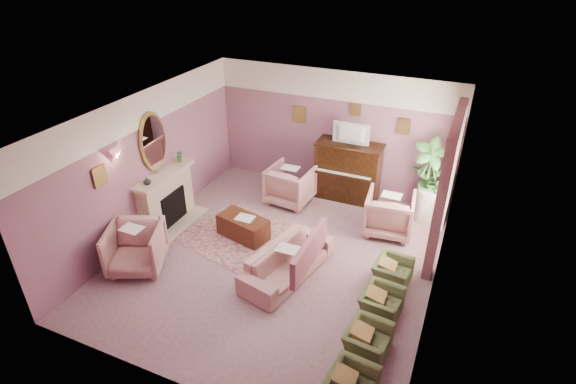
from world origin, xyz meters
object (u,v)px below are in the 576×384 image
at_px(television, 350,133).
at_px(floral_armchair_front, 135,246).
at_px(coffee_table, 243,227).
at_px(olive_chair_a, 351,383).
at_px(olive_chair_b, 368,337).
at_px(sofa, 288,256).
at_px(floral_armchair_left, 290,183).
at_px(olive_chair_c, 382,300).
at_px(floral_armchair_right, 390,211).
at_px(side_table, 429,205).
at_px(piano, 348,172).
at_px(olive_chair_d, 393,269).

xyz_separation_m(television, floral_armchair_front, (-2.68, -3.89, -1.13)).
bearing_deg(floral_armchair_front, coffee_table, 51.72).
bearing_deg(olive_chair_a, olive_chair_b, 90.00).
bearing_deg(sofa, olive_chair_b, -33.09).
height_order(floral_armchair_front, olive_chair_b, floral_armchair_front).
distance_m(coffee_table, floral_armchair_left, 1.69).
bearing_deg(sofa, olive_chair_c, -10.11).
relative_size(floral_armchair_front, olive_chair_c, 1.42).
distance_m(coffee_table, floral_armchair_right, 2.92).
height_order(coffee_table, olive_chair_b, olive_chair_b).
bearing_deg(coffee_table, olive_chair_a, -41.55).
bearing_deg(olive_chair_c, sofa, 169.89).
xyz_separation_m(coffee_table, sofa, (1.26, -0.70, 0.16)).
bearing_deg(floral_armchair_left, olive_chair_b, -52.26).
relative_size(sofa, olive_chair_b, 2.86).
bearing_deg(olive_chair_b, floral_armchair_front, 177.04).
height_order(floral_armchair_right, side_table, floral_armchair_right).
bearing_deg(piano, floral_armchair_left, -148.01).
relative_size(olive_chair_b, olive_chair_d, 1.00).
bearing_deg(television, olive_chair_c, -64.31).
bearing_deg(olive_chair_a, television, 107.80).
distance_m(television, floral_armchair_right, 1.88).
distance_m(floral_armchair_right, floral_armchair_front, 4.85).
bearing_deg(olive_chair_a, floral_armchair_front, 166.28).
xyz_separation_m(floral_armchair_front, olive_chair_b, (4.26, -0.22, -0.19)).
height_order(piano, floral_armchair_left, piano).
xyz_separation_m(sofa, floral_armchair_left, (-0.95, 2.34, 0.09)).
bearing_deg(olive_chair_b, olive_chair_c, 90.00).
relative_size(television, side_table, 1.14).
bearing_deg(television, sofa, -92.87).
distance_m(floral_armchair_left, olive_chair_c, 3.78).
bearing_deg(floral_armchair_left, floral_armchair_right, -7.80).
distance_m(olive_chair_b, olive_chair_c, 0.82).
bearing_deg(olive_chair_c, olive_chair_b, -90.00).
bearing_deg(olive_chair_d, floral_armchair_right, 105.02).
height_order(sofa, olive_chair_c, sofa).
relative_size(sofa, floral_armchair_front, 2.02).
distance_m(floral_armchair_right, olive_chair_c, 2.38).
bearing_deg(floral_armchair_right, piano, 139.57).
height_order(olive_chair_b, side_table, side_table).
bearing_deg(coffee_table, floral_armchair_left, 79.43).
bearing_deg(olive_chair_d, sofa, -163.56).
bearing_deg(olive_chair_a, olive_chair_c, 90.00).
bearing_deg(olive_chair_c, olive_chair_d, 90.00).
relative_size(television, sofa, 0.42).
bearing_deg(piano, olive_chair_b, -69.17).
distance_m(piano, floral_armchair_front, 4.77).
distance_m(piano, side_table, 1.87).
bearing_deg(television, olive_chair_d, -57.34).
bearing_deg(sofa, television, 87.13).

